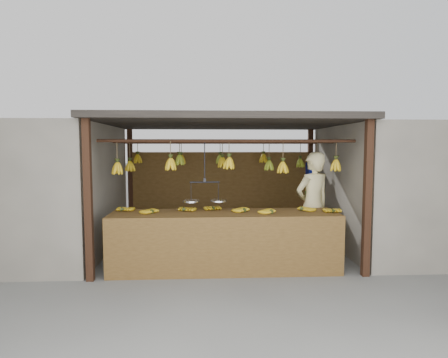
{
  "coord_description": "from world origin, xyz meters",
  "views": [
    {
      "loc": [
        -0.36,
        -6.79,
        1.89
      ],
      "look_at": [
        0.0,
        0.3,
        1.3
      ],
      "focal_mm": 30.0,
      "sensor_mm": 36.0,
      "label": 1
    }
  ],
  "objects": [
    {
      "name": "bag_bundles",
      "position": [
        1.94,
        1.35,
        0.99
      ],
      "size": [
        0.08,
        0.26,
        1.18
      ],
      "color": "#1426BF",
      "rests_on": "ground"
    },
    {
      "name": "neighbor_right",
      "position": [
        3.6,
        0.0,
        1.15
      ],
      "size": [
        3.0,
        3.0,
        2.3
      ],
      "primitive_type": "cube",
      "color": "slate",
      "rests_on": "ground"
    },
    {
      "name": "neighbor_left",
      "position": [
        -3.6,
        0.0,
        1.15
      ],
      "size": [
        3.0,
        3.0,
        2.3
      ],
      "primitive_type": "cube",
      "color": "slate",
      "rests_on": "ground"
    },
    {
      "name": "vendor",
      "position": [
        1.46,
        -0.6,
        0.91
      ],
      "size": [
        0.79,
        0.67,
        1.83
      ],
      "primitive_type": "imported",
      "rotation": [
        0.0,
        0.0,
        3.57
      ],
      "color": "beige",
      "rests_on": "ground"
    },
    {
      "name": "balance_scale",
      "position": [
        -0.37,
        -1.0,
        1.12
      ],
      "size": [
        0.68,
        0.27,
        0.95
      ],
      "color": "black",
      "rests_on": "ground"
    },
    {
      "name": "hanging_bananas",
      "position": [
        -0.01,
        0.0,
        1.62
      ],
      "size": [
        3.61,
        2.24,
        0.39
      ],
      "color": "gold",
      "rests_on": "ground"
    },
    {
      "name": "counter",
      "position": [
        -0.06,
        -1.23,
        0.71
      ],
      "size": [
        3.5,
        0.8,
        0.96
      ],
      "color": "brown",
      "rests_on": "ground"
    },
    {
      "name": "stall",
      "position": [
        0.0,
        0.33,
        1.97
      ],
      "size": [
        4.3,
        3.3,
        2.4
      ],
      "color": "black",
      "rests_on": "ground"
    },
    {
      "name": "ground",
      "position": [
        0.0,
        0.0,
        0.0
      ],
      "size": [
        80.0,
        80.0,
        0.0
      ],
      "primitive_type": "plane",
      "color": "#5B5B57"
    }
  ]
}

